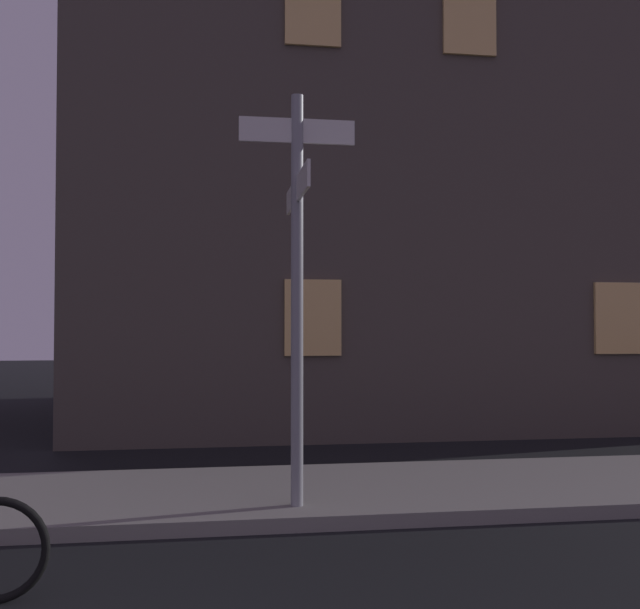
# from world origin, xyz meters

# --- Properties ---
(sidewalk_kerb) EXTENTS (40.00, 2.51, 0.14)m
(sidewalk_kerb) POSITION_xyz_m (0.00, 5.93, 0.07)
(sidewalk_kerb) COLOR gray
(sidewalk_kerb) RESTS_ON ground_plane
(signpost) EXTENTS (1.14, 1.66, 3.98)m
(signpost) POSITION_xyz_m (1.31, 5.13, 2.47)
(signpost) COLOR gray
(signpost) RESTS_ON sidewalk_kerb
(building_right_block) EXTENTS (13.03, 8.99, 17.78)m
(building_right_block) POSITION_xyz_m (4.70, 13.99, 8.89)
(building_right_block) COLOR #4C443D
(building_right_block) RESTS_ON ground_plane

